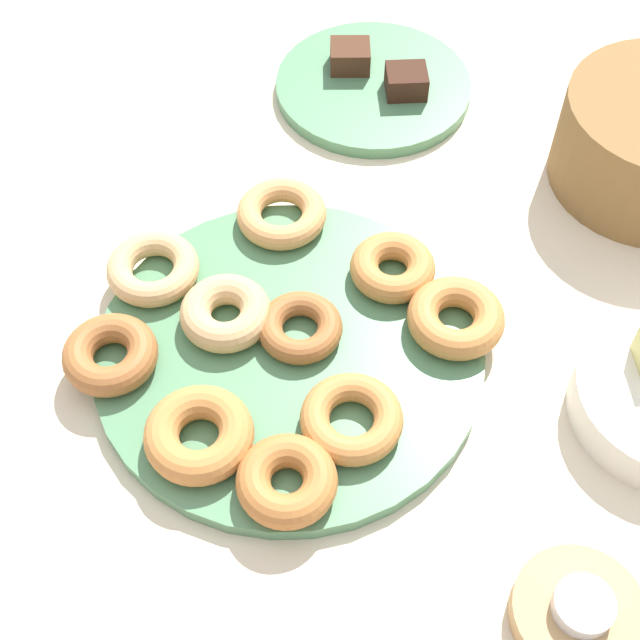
{
  "coord_description": "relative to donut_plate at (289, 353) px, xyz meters",
  "views": [
    {
      "loc": [
        0.45,
        -0.12,
        0.7
      ],
      "look_at": [
        0.0,
        0.03,
        0.05
      ],
      "focal_mm": 50.47,
      "sensor_mm": 36.0,
      "label": 1
    }
  ],
  "objects": [
    {
      "name": "ground_plane",
      "position": [
        0.0,
        0.0,
        -0.01
      ],
      "size": [
        2.4,
        2.4,
        0.0
      ],
      "primitive_type": "plane",
      "color": "beige"
    },
    {
      "name": "donut_plate",
      "position": [
        0.0,
        0.0,
        0.0
      ],
      "size": [
        0.36,
        0.36,
        0.02
      ],
      "primitive_type": "cylinder",
      "color": "#4C7F56",
      "rests_on": "ground_plane"
    },
    {
      "name": "donut_0",
      "position": [
        -0.05,
        -0.05,
        0.02
      ],
      "size": [
        0.11,
        0.11,
        0.03
      ],
      "primitive_type": "torus",
      "rotation": [
        0.0,
        0.0,
        2.79
      ],
      "color": "tan",
      "rests_on": "donut_plate"
    },
    {
      "name": "donut_1",
      "position": [
        -0.01,
        0.01,
        0.02
      ],
      "size": [
        0.09,
        0.09,
        0.02
      ],
      "primitive_type": "torus",
      "rotation": [
        0.0,
        0.0,
        0.15
      ],
      "color": "#995B2D",
      "rests_on": "donut_plate"
    },
    {
      "name": "donut_2",
      "position": [
        0.1,
        0.03,
        0.02
      ],
      "size": [
        0.11,
        0.11,
        0.03
      ],
      "primitive_type": "torus",
      "rotation": [
        0.0,
        0.0,
        3.49
      ],
      "color": "#BC7A3D",
      "rests_on": "donut_plate"
    },
    {
      "name": "donut_3",
      "position": [
        -0.15,
        0.04,
        0.02
      ],
      "size": [
        0.1,
        0.1,
        0.02
      ],
      "primitive_type": "torus",
      "rotation": [
        0.0,
        0.0,
        3.07
      ],
      "color": "tan",
      "rests_on": "donut_plate"
    },
    {
      "name": "donut_4",
      "position": [
        -0.05,
        0.12,
        0.02
      ],
      "size": [
        0.12,
        0.12,
        0.03
      ],
      "primitive_type": "torus",
      "rotation": [
        0.0,
        0.0,
        4.06
      ],
      "color": "#BC7A3D",
      "rests_on": "donut_plate"
    },
    {
      "name": "donut_5",
      "position": [
        0.07,
        -0.1,
        0.02
      ],
      "size": [
        0.11,
        0.11,
        0.03
      ],
      "primitive_type": "torus",
      "rotation": [
        0.0,
        0.0,
        1.39
      ],
      "color": "#BC7A3D",
      "rests_on": "donut_plate"
    },
    {
      "name": "donut_6",
      "position": [
        0.03,
        0.15,
        0.02
      ],
      "size": [
        0.11,
        0.11,
        0.03
      ],
      "primitive_type": "torus",
      "rotation": [
        0.0,
        0.0,
        1.81
      ],
      "color": "#BC7A3D",
      "rests_on": "donut_plate"
    },
    {
      "name": "donut_7",
      "position": [
        -0.12,
        -0.1,
        0.02
      ],
      "size": [
        0.13,
        0.13,
        0.02
      ],
      "primitive_type": "torus",
      "rotation": [
        0.0,
        0.0,
        0.91
      ],
      "color": "tan",
      "rests_on": "donut_plate"
    },
    {
      "name": "donut_8",
      "position": [
        0.13,
        -0.04,
        0.02
      ],
      "size": [
        0.12,
        0.12,
        0.03
      ],
      "primitive_type": "torus",
      "rotation": [
        0.0,
        0.0,
        2.38
      ],
      "color": "#AD6B33",
      "rests_on": "donut_plate"
    },
    {
      "name": "donut_9",
      "position": [
        -0.03,
        -0.16,
        0.02
      ],
      "size": [
        0.09,
        0.09,
        0.03
      ],
      "primitive_type": "torus",
      "rotation": [
        0.0,
        0.0,
        4.82
      ],
      "color": "#995B2D",
      "rests_on": "donut_plate"
    },
    {
      "name": "cake_plate",
      "position": [
        -0.33,
        0.21,
        -0.0
      ],
      "size": [
        0.23,
        0.23,
        0.02
      ],
      "primitive_type": "cylinder",
      "color": "#4C7F56",
      "rests_on": "ground_plane"
    },
    {
      "name": "brownie_near",
      "position": [
        -0.36,
        0.19,
        0.02
      ],
      "size": [
        0.05,
        0.06,
        0.03
      ],
      "primitive_type": "cube",
      "rotation": [
        0.0,
        0.0,
        -0.32
      ],
      "color": "#472819",
      "rests_on": "cake_plate"
    },
    {
      "name": "brownie_far",
      "position": [
        -0.3,
        0.23,
        0.02
      ],
      "size": [
        0.05,
        0.06,
        0.03
      ],
      "primitive_type": "cube",
      "rotation": [
        0.0,
        0.0,
        -0.27
      ],
      "color": "#381E14",
      "rests_on": "cake_plate"
    },
    {
      "name": "candle_holder",
      "position": [
        0.3,
        0.14,
        0.0
      ],
      "size": [
        0.1,
        0.1,
        0.02
      ],
      "primitive_type": "cylinder",
      "color": "tan",
      "rests_on": "ground_plane"
    },
    {
      "name": "tealight",
      "position": [
        0.3,
        0.14,
        0.02
      ],
      "size": [
        0.05,
        0.05,
        0.01
      ],
      "primitive_type": "cylinder",
      "color": "silver",
      "rests_on": "candle_holder"
    }
  ]
}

